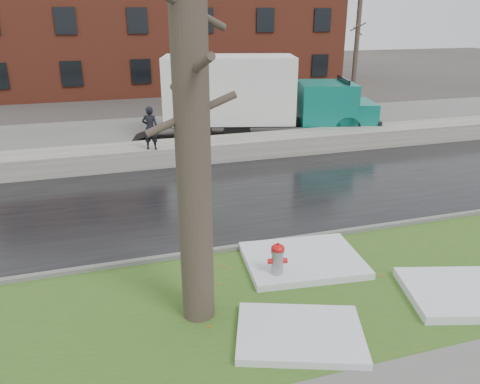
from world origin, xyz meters
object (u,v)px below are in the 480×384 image
object	(u,v)px
worker	(150,128)
fire_hydrant	(277,260)
tree	(192,119)
box_truck	(255,95)

from	to	relation	value
worker	fire_hydrant	bearing A→B (deg)	118.69
tree	box_truck	xyz separation A→B (m)	(5.50, 12.77, -1.84)
fire_hydrant	box_truck	bearing A→B (deg)	84.64
tree	worker	world-z (taller)	tree
box_truck	worker	size ratio (longest dim) A/B	7.04
fire_hydrant	worker	distance (m)	8.88
fire_hydrant	worker	bearing A→B (deg)	111.35
box_truck	worker	world-z (taller)	box_truck
fire_hydrant	box_truck	world-z (taller)	box_truck
box_truck	worker	xyz separation A→B (m)	(-5.16, -3.38, -0.41)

